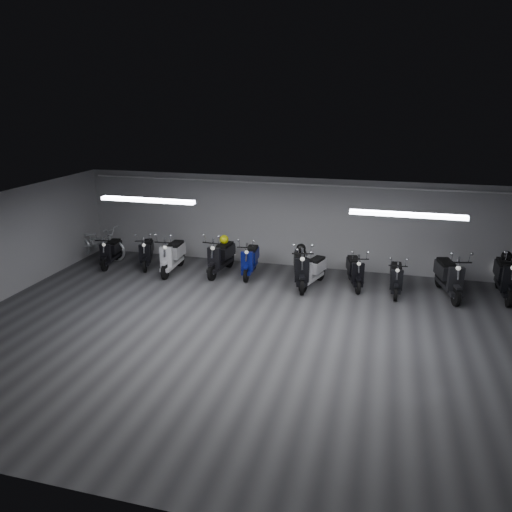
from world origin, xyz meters
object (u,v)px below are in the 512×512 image
(scooter_9, at_px, (450,271))
(helmet_0, at_px, (301,248))
(scooter_10, at_px, (507,271))
(helmet_2, at_px, (224,239))
(scooter_0, at_px, (110,247))
(scooter_6, at_px, (313,266))
(scooter_1, at_px, (146,248))
(scooter_8, at_px, (396,273))
(scooter_4, at_px, (250,255))
(scooter_2, at_px, (172,251))
(scooter_3, at_px, (221,252))
(scooter_7, at_px, (355,266))
(helmet_1, at_px, (507,256))
(bicycle, at_px, (98,239))
(scooter_5, at_px, (301,262))

(scooter_9, height_order, helmet_0, scooter_9)
(scooter_10, height_order, helmet_2, scooter_10)
(scooter_0, relative_size, scooter_6, 0.98)
(scooter_1, xyz_separation_m, scooter_8, (7.56, -0.30, -0.02))
(scooter_9, bearing_deg, scooter_1, 166.32)
(helmet_2, bearing_deg, scooter_4, -12.12)
(scooter_0, distance_m, scooter_2, 2.15)
(scooter_4, distance_m, scooter_9, 5.55)
(scooter_1, bearing_deg, scooter_3, -20.54)
(scooter_3, distance_m, helmet_0, 2.47)
(scooter_4, height_order, scooter_7, scooter_4)
(scooter_3, relative_size, helmet_0, 6.75)
(scooter_7, height_order, helmet_2, scooter_7)
(scooter_8, height_order, scooter_9, scooter_9)
(scooter_2, xyz_separation_m, scooter_4, (2.35, 0.34, -0.05))
(scooter_3, height_order, scooter_4, scooter_3)
(scooter_1, relative_size, helmet_1, 5.75)
(helmet_1, bearing_deg, scooter_10, -90.65)
(scooter_1, xyz_separation_m, scooter_2, (1.01, -0.29, 0.08))
(scooter_3, height_order, scooter_8, scooter_3)
(bicycle, bearing_deg, scooter_6, -89.52)
(scooter_8, bearing_deg, scooter_0, 178.60)
(scooter_1, bearing_deg, helmet_1, -17.47)
(scooter_7, height_order, scooter_10, scooter_10)
(scooter_6, bearing_deg, scooter_3, -169.43)
(scooter_5, bearing_deg, bicycle, 161.11)
(bicycle, bearing_deg, scooter_4, -87.13)
(scooter_6, bearing_deg, scooter_4, -174.59)
(scooter_7, distance_m, scooter_8, 1.13)
(helmet_2, bearing_deg, scooter_3, -95.80)
(scooter_9, relative_size, bicycle, 0.93)
(scooter_2, bearing_deg, helmet_2, 16.87)
(scooter_2, height_order, helmet_2, scooter_2)
(scooter_1, xyz_separation_m, scooter_7, (6.45, -0.07, -0.00))
(scooter_2, height_order, bicycle, scooter_2)
(scooter_8, bearing_deg, helmet_0, 176.25)
(scooter_0, distance_m, helmet_2, 3.68)
(scooter_4, bearing_deg, scooter_9, -5.96)
(scooter_3, relative_size, bicycle, 0.90)
(scooter_2, relative_size, scooter_9, 0.96)
(scooter_6, height_order, scooter_9, scooter_9)
(scooter_0, distance_m, scooter_3, 3.61)
(scooter_1, relative_size, scooter_9, 0.85)
(helmet_1, xyz_separation_m, helmet_2, (-7.86, -0.20, -0.06))
(scooter_5, xyz_separation_m, scooter_10, (5.38, 0.58, 0.03))
(scooter_8, xyz_separation_m, helmet_1, (2.80, 0.73, 0.47))
(scooter_8, height_order, helmet_0, scooter_8)
(scooter_7, xyz_separation_m, scooter_9, (2.46, -0.07, 0.11))
(scooter_0, xyz_separation_m, scooter_6, (6.43, -0.15, 0.01))
(scooter_9, bearing_deg, helmet_1, 8.80)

